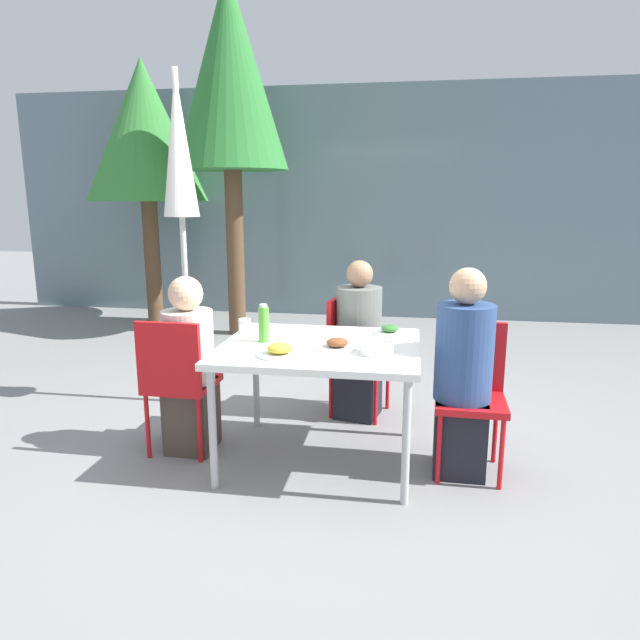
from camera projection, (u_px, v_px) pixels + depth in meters
The scene contains 18 objects.
ground_plane at pixel (320, 459), 3.56m from camera, with size 24.00×24.00×0.00m, color gray.
building_facade at pixel (374, 204), 7.56m from camera, with size 10.00×0.20×3.00m.
dining_table at pixel (320, 354), 3.41m from camera, with size 1.17×1.02×0.74m.
chair_left at pixel (177, 376), 3.53m from camera, with size 0.41×0.41×0.88m.
person_left at pixel (189, 369), 3.59m from camera, with size 0.32×0.32×1.13m.
chair_right at pixel (470, 385), 3.36m from camera, with size 0.41×0.41×0.88m.
person_right at pixel (463, 378), 3.28m from camera, with size 0.33×0.33×1.22m.
chair_far at pixel (350, 346), 4.23m from camera, with size 0.48×0.48×0.88m.
person_far at pixel (359, 344), 4.15m from camera, with size 0.35×0.35×1.16m.
closed_umbrella at pixel (180, 172), 4.16m from camera, with size 0.36×0.36×2.50m.
plate_0 at pixel (337, 345), 3.30m from camera, with size 0.23×0.23×0.06m.
plate_1 at pixel (390, 331), 3.66m from camera, with size 0.20×0.20×0.06m.
plate_2 at pixel (280, 351), 3.16m from camera, with size 0.26×0.26×0.07m.
bottle at pixel (264, 324), 3.44m from camera, with size 0.07×0.07×0.23m.
drinking_cup at pixel (245, 326), 3.68m from camera, with size 0.08×0.08×0.09m.
salad_bowl at pixel (376, 349), 3.20m from camera, with size 0.19×0.19×0.06m.
tree_behind_left at pixel (145, 132), 7.02m from camera, with size 1.48×1.48×3.25m.
tree_behind_right at pixel (230, 75), 6.20m from camera, with size 1.26×1.26×3.98m.
Camera 1 is at (0.52, -3.25, 1.61)m, focal length 32.00 mm.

